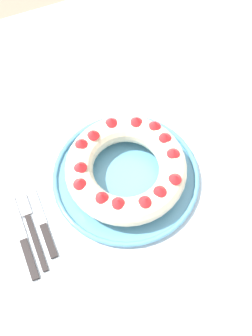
# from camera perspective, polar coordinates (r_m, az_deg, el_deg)

# --- Properties ---
(ground_plane) EXTENTS (8.00, 8.00, 0.00)m
(ground_plane) POSITION_cam_1_polar(r_m,az_deg,el_deg) (1.66, 0.15, -12.86)
(ground_plane) COLOR gray
(dining_table) EXTENTS (1.53, 1.28, 0.76)m
(dining_table) POSITION_cam_1_polar(r_m,az_deg,el_deg) (1.01, 0.25, -2.52)
(dining_table) COLOR silver
(dining_table) RESTS_ON ground_plane
(serving_dish) EXTENTS (0.35, 0.35, 0.02)m
(serving_dish) POSITION_cam_1_polar(r_m,az_deg,el_deg) (0.93, 0.00, -1.20)
(serving_dish) COLOR #518EB2
(serving_dish) RESTS_ON dining_table
(bundt_cake) EXTENTS (0.28, 0.28, 0.08)m
(bundt_cake) POSITION_cam_1_polar(r_m,az_deg,el_deg) (0.90, 0.01, 0.06)
(bundt_cake) COLOR beige
(bundt_cake) RESTS_ON serving_dish
(fork) EXTENTS (0.02, 0.19, 0.01)m
(fork) POSITION_cam_1_polar(r_m,az_deg,el_deg) (0.92, -13.68, -8.11)
(fork) COLOR black
(fork) RESTS_ON dining_table
(serving_knife) EXTENTS (0.02, 0.21, 0.01)m
(serving_knife) POSITION_cam_1_polar(r_m,az_deg,el_deg) (0.91, -14.60, -10.26)
(serving_knife) COLOR black
(serving_knife) RESTS_ON dining_table
(cake_knife) EXTENTS (0.02, 0.18, 0.01)m
(cake_knife) POSITION_cam_1_polar(r_m,az_deg,el_deg) (0.91, -11.89, -8.20)
(cake_knife) COLOR black
(cake_knife) RESTS_ON dining_table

